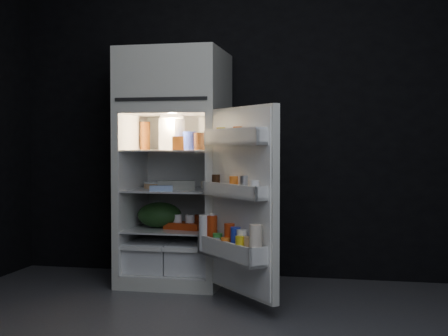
% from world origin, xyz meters
% --- Properties ---
extents(wall_back, '(4.00, 0.00, 2.70)m').
position_xyz_m(wall_back, '(0.00, 1.70, 1.35)').
color(wall_back, black).
rests_on(wall_back, ground).
extents(wall_front, '(4.00, 0.00, 2.70)m').
position_xyz_m(wall_front, '(0.00, -1.70, 1.35)').
color(wall_front, black).
rests_on(wall_front, ground).
extents(refrigerator, '(0.76, 0.71, 1.78)m').
position_xyz_m(refrigerator, '(-0.56, 1.32, 0.96)').
color(refrigerator, white).
rests_on(refrigerator, ground).
extents(fridge_door, '(0.62, 0.67, 1.22)m').
position_xyz_m(fridge_door, '(0.06, 0.66, 0.68)').
color(fridge_door, white).
rests_on(fridge_door, ground).
extents(milk_jug, '(0.18, 0.18, 0.24)m').
position_xyz_m(milk_jug, '(-0.60, 1.33, 1.15)').
color(milk_jug, white).
rests_on(milk_jug, refrigerator).
extents(mayo_jar, '(0.13, 0.13, 0.14)m').
position_xyz_m(mayo_jar, '(-0.45, 1.31, 1.10)').
color(mayo_jar, '#1F32AA').
rests_on(mayo_jar, refrigerator).
extents(jam_jar, '(0.13, 0.13, 0.13)m').
position_xyz_m(jam_jar, '(-0.35, 1.27, 1.09)').
color(jam_jar, black).
rests_on(jam_jar, refrigerator).
extents(amber_bottle, '(0.08, 0.08, 0.22)m').
position_xyz_m(amber_bottle, '(-0.84, 1.40, 1.14)').
color(amber_bottle, '#AF571C').
rests_on(amber_bottle, refrigerator).
extents(small_carton, '(0.10, 0.08, 0.10)m').
position_xyz_m(small_carton, '(-0.47, 1.08, 1.08)').
color(small_carton, orange).
rests_on(small_carton, refrigerator).
extents(egg_carton, '(0.30, 0.18, 0.07)m').
position_xyz_m(egg_carton, '(-0.52, 1.20, 0.76)').
color(egg_carton, gray).
rests_on(egg_carton, refrigerator).
extents(pie, '(0.34, 0.34, 0.04)m').
position_xyz_m(pie, '(-0.68, 1.37, 0.75)').
color(pie, tan).
rests_on(pie, refrigerator).
extents(flat_package, '(0.18, 0.13, 0.04)m').
position_xyz_m(flat_package, '(-0.59, 1.05, 0.75)').
color(flat_package, '#8FABDE').
rests_on(flat_package, refrigerator).
extents(wrapped_pkg, '(0.12, 0.11, 0.05)m').
position_xyz_m(wrapped_pkg, '(-0.34, 1.47, 0.75)').
color(wrapped_pkg, '#F1E0C5').
rests_on(wrapped_pkg, refrigerator).
extents(produce_bag, '(0.42, 0.39, 0.20)m').
position_xyz_m(produce_bag, '(-0.68, 1.28, 0.52)').
color(produce_bag, '#193815').
rests_on(produce_bag, refrigerator).
extents(yogurt_tray, '(0.32, 0.22, 0.05)m').
position_xyz_m(yogurt_tray, '(-0.47, 1.24, 0.45)').
color(yogurt_tray, '#B0320F').
rests_on(yogurt_tray, refrigerator).
extents(small_can_red, '(0.08, 0.08, 0.09)m').
position_xyz_m(small_can_red, '(-0.42, 1.42, 0.47)').
color(small_can_red, '#B0320F').
rests_on(small_can_red, refrigerator).
extents(small_can_silver, '(0.07, 0.07, 0.09)m').
position_xyz_m(small_can_silver, '(-0.28, 1.46, 0.47)').
color(small_can_silver, silver).
rests_on(small_can_silver, refrigerator).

